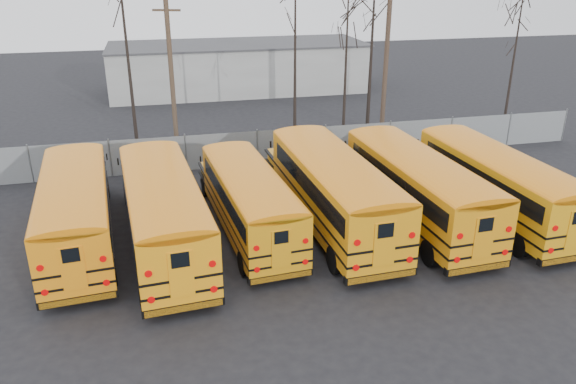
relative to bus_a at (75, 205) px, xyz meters
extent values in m
plane|color=black|center=(8.82, -3.98, -1.82)|extent=(120.00, 120.00, 0.00)
cube|color=gray|center=(8.82, 8.02, -0.82)|extent=(40.00, 0.04, 2.00)
cube|color=#B8B9B4|center=(10.82, 28.02, 0.18)|extent=(22.00, 8.00, 4.00)
cylinder|color=black|center=(-0.83, -3.60, -1.32)|extent=(0.36, 1.02, 1.00)
cylinder|color=black|center=(1.43, -3.41, -1.32)|extent=(0.36, 1.02, 1.00)
cylinder|color=black|center=(-1.54, 4.78, -1.32)|extent=(0.36, 1.02, 1.00)
cylinder|color=black|center=(0.71, 4.97, -1.32)|extent=(0.36, 1.02, 1.00)
cube|color=orange|center=(0.02, -0.26, -0.14)|extent=(3.29, 9.49, 2.35)
cube|color=orange|center=(-0.45, 5.23, -0.82)|extent=(2.39, 1.89, 1.00)
cube|color=black|center=(0.04, -0.46, 0.38)|extent=(3.24, 8.50, 0.70)
cube|color=black|center=(-0.05, 0.59, -0.87)|extent=(3.46, 11.21, 0.09)
cube|color=black|center=(-0.05, 0.59, -0.37)|extent=(3.46, 11.21, 0.09)
cube|color=black|center=(0.41, -4.80, -1.37)|extent=(2.57, 0.44, 0.28)
cube|color=black|center=(-0.51, 6.03, -1.37)|extent=(2.41, 0.40, 0.26)
cube|color=orange|center=(0.42, -4.91, -0.17)|extent=(0.75, 0.10, 1.55)
cylinder|color=#B20505|center=(-0.53, -5.00, -0.87)|extent=(0.22, 0.06, 0.22)
cylinder|color=#B20505|center=(1.37, -4.84, -0.87)|extent=(0.22, 0.06, 0.22)
cylinder|color=#B20505|center=(-0.53, -5.00, 0.03)|extent=(0.22, 0.06, 0.22)
cylinder|color=#B20505|center=(1.37, -4.84, 0.03)|extent=(0.22, 0.06, 0.22)
cylinder|color=black|center=(2.49, -4.83, -1.30)|extent=(0.38, 1.07, 1.05)
cylinder|color=black|center=(4.85, -4.63, -1.30)|extent=(0.38, 1.07, 1.05)
cylinder|color=black|center=(1.77, 3.93, -1.30)|extent=(0.38, 1.07, 1.05)
cylinder|color=black|center=(4.12, 4.12, -1.30)|extent=(0.38, 1.07, 1.05)
cube|color=#FF9B12|center=(3.39, -1.34, -0.07)|extent=(3.41, 9.91, 2.46)
cube|color=#FF9B12|center=(2.91, 4.39, -0.77)|extent=(2.49, 1.97, 1.05)
cube|color=black|center=(3.41, -1.55, 0.48)|extent=(3.37, 8.87, 0.73)
cube|color=black|center=(3.32, -0.46, -0.82)|extent=(3.59, 11.71, 0.09)
cube|color=black|center=(3.32, -0.46, -0.30)|extent=(3.59, 11.71, 0.09)
cube|color=black|center=(3.79, -6.08, -1.35)|extent=(2.69, 0.45, 0.29)
cube|color=black|center=(2.85, 5.23, -1.35)|extent=(2.52, 0.42, 0.27)
cube|color=#FF9B12|center=(3.79, -6.20, -0.09)|extent=(0.79, 0.11, 1.62)
cylinder|color=#B20505|center=(2.81, -6.29, -0.82)|extent=(0.23, 0.06, 0.23)
cylinder|color=#B20505|center=(4.79, -6.13, -0.82)|extent=(0.23, 0.06, 0.23)
cylinder|color=#B20505|center=(2.81, -6.29, 0.12)|extent=(0.23, 0.06, 0.23)
cylinder|color=#B20505|center=(4.79, -6.13, 0.12)|extent=(0.23, 0.06, 0.23)
cylinder|color=black|center=(6.12, -3.75, -1.35)|extent=(0.34, 0.95, 0.94)
cylinder|color=black|center=(8.23, -3.58, -1.35)|extent=(0.34, 0.95, 0.94)
cylinder|color=black|center=(5.48, 4.09, -1.35)|extent=(0.34, 0.95, 0.94)
cylinder|color=black|center=(7.59, 4.26, -1.35)|extent=(0.34, 0.95, 0.94)
cube|color=orange|center=(6.93, -0.63, -0.25)|extent=(3.04, 8.87, 2.20)
cube|color=orange|center=(6.51, 4.50, -0.88)|extent=(2.23, 1.76, 0.94)
cube|color=black|center=(6.94, -0.82, 0.24)|extent=(3.00, 7.94, 0.66)
cube|color=black|center=(6.86, 0.16, -0.93)|extent=(3.20, 10.48, 0.08)
cube|color=black|center=(6.86, 0.16, -0.46)|extent=(3.20, 10.48, 0.08)
cube|color=black|center=(7.27, -4.88, -1.40)|extent=(2.41, 0.40, 0.26)
cube|color=black|center=(6.45, 5.25, -1.40)|extent=(2.26, 0.37, 0.24)
cube|color=orange|center=(7.28, -4.98, -0.27)|extent=(0.70, 0.09, 1.45)
cylinder|color=#B20505|center=(6.40, -5.06, -0.93)|extent=(0.21, 0.05, 0.21)
cylinder|color=#B20505|center=(8.17, -4.92, -0.93)|extent=(0.21, 0.05, 0.21)
cylinder|color=#B20505|center=(6.40, -5.06, -0.09)|extent=(0.21, 0.05, 0.21)
cylinder|color=#B20505|center=(8.17, -4.92, -0.09)|extent=(0.21, 0.05, 0.21)
cylinder|color=black|center=(9.44, -4.42, -1.28)|extent=(0.35, 1.09, 1.08)
cylinder|color=black|center=(11.88, -4.31, -1.28)|extent=(0.35, 1.09, 1.08)
cylinder|color=black|center=(9.03, 4.63, -1.28)|extent=(0.35, 1.09, 1.08)
cylinder|color=black|center=(11.46, 4.74, -1.28)|extent=(0.35, 1.09, 1.08)
cube|color=orange|center=(10.50, -0.86, -0.01)|extent=(3.15, 10.14, 2.53)
cube|color=orange|center=(10.23, 5.06, -0.74)|extent=(2.51, 1.94, 1.08)
cube|color=black|center=(10.51, -1.08, 0.55)|extent=(3.14, 9.06, 0.75)
cube|color=black|center=(10.46, 0.05, -0.79)|extent=(3.26, 11.99, 0.10)
cube|color=black|center=(10.46, 0.05, -0.26)|extent=(3.26, 11.99, 0.10)
cube|color=black|center=(10.72, -5.76, -1.33)|extent=(2.77, 0.36, 0.30)
cube|color=black|center=(10.19, 5.92, -1.33)|extent=(2.59, 0.33, 0.28)
cube|color=orange|center=(10.73, -5.88, -0.04)|extent=(0.81, 0.08, 1.67)
cylinder|color=#B20505|center=(9.71, -5.94, -0.79)|extent=(0.24, 0.05, 0.24)
cylinder|color=#B20505|center=(11.75, -5.84, -0.79)|extent=(0.24, 0.05, 0.24)
cylinder|color=#B20505|center=(9.71, -5.94, 0.18)|extent=(0.24, 0.05, 0.24)
cylinder|color=#B20505|center=(11.75, -5.84, 0.18)|extent=(0.24, 0.05, 0.24)
cylinder|color=black|center=(13.15, -4.72, -1.30)|extent=(0.34, 1.06, 1.04)
cylinder|color=black|center=(15.50, -4.60, -1.30)|extent=(0.34, 1.06, 1.04)
cylinder|color=black|center=(12.71, 4.04, -1.30)|extent=(0.34, 1.06, 1.04)
cylinder|color=black|center=(15.06, 4.16, -1.30)|extent=(0.34, 1.06, 1.04)
cube|color=orange|center=(14.15, -1.27, -0.07)|extent=(3.09, 9.83, 2.45)
cube|color=orange|center=(13.87, 4.47, -0.77)|extent=(2.43, 1.89, 1.04)
cube|color=black|center=(14.16, -1.48, 0.48)|extent=(3.08, 8.79, 0.73)
cube|color=black|center=(14.11, -0.38, -0.83)|extent=(3.21, 11.62, 0.09)
cube|color=black|center=(14.11, -0.38, -0.30)|extent=(3.21, 11.62, 0.09)
cube|color=black|center=(14.39, -6.02, -1.35)|extent=(2.68, 0.36, 0.29)
cube|color=black|center=(13.83, 5.30, -1.35)|extent=(2.51, 0.33, 0.27)
cube|color=orange|center=(14.40, -6.13, -0.10)|extent=(0.78, 0.08, 1.62)
cylinder|color=#B20505|center=(13.41, -6.19, -0.83)|extent=(0.23, 0.05, 0.23)
cylinder|color=#B20505|center=(15.39, -6.09, -0.83)|extent=(0.23, 0.05, 0.23)
cylinder|color=#B20505|center=(13.41, -6.19, 0.11)|extent=(0.23, 0.05, 0.23)
cylinder|color=#B20505|center=(15.39, -6.09, 0.11)|extent=(0.23, 0.05, 0.23)
cylinder|color=black|center=(16.88, -4.89, -1.31)|extent=(0.34, 1.03, 1.02)
cylinder|color=black|center=(19.17, -4.78, -1.31)|extent=(0.34, 1.03, 1.02)
cylinder|color=black|center=(16.45, 3.64, -1.31)|extent=(0.34, 1.03, 1.02)
cylinder|color=black|center=(18.74, 3.75, -1.31)|extent=(0.34, 1.03, 1.02)
cube|color=orange|center=(17.86, -1.54, -0.11)|extent=(3.01, 9.57, 2.39)
cube|color=orange|center=(17.58, 4.05, -0.80)|extent=(2.37, 1.84, 1.02)
cube|color=black|center=(17.87, -1.74, 0.42)|extent=(3.00, 8.56, 0.71)
cube|color=black|center=(17.81, -0.67, -0.85)|extent=(3.13, 11.32, 0.09)
cube|color=black|center=(17.81, -0.67, -0.34)|extent=(3.13, 11.32, 0.09)
cube|color=black|center=(18.09, -6.16, -1.36)|extent=(2.61, 0.35, 0.28)
cube|color=black|center=(17.54, 4.86, -1.36)|extent=(2.45, 0.32, 0.26)
cube|color=orange|center=(18.09, -6.27, -0.14)|extent=(0.76, 0.08, 1.58)
cylinder|color=#B20505|center=(17.13, -6.33, -0.85)|extent=(0.23, 0.05, 0.22)
cylinder|color=#B20505|center=(17.13, -6.33, 0.06)|extent=(0.23, 0.05, 0.22)
cylinder|color=#4A392A|center=(4.47, 11.18, 2.62)|extent=(0.28, 0.28, 8.87)
cube|color=#4A392A|center=(4.47, 11.18, 6.46)|extent=(1.54, 0.60, 0.12)
cylinder|color=#443327|center=(18.13, 12.38, 3.17)|extent=(0.31, 0.31, 9.97)
cone|color=black|center=(2.08, 13.12, 4.66)|extent=(0.26, 0.26, 12.97)
cone|color=black|center=(11.71, 10.90, 3.70)|extent=(0.26, 0.26, 11.04)
cone|color=black|center=(14.70, 10.33, 3.00)|extent=(0.26, 0.26, 9.64)
cone|color=black|center=(17.71, 13.95, 3.43)|extent=(0.26, 0.26, 10.51)
cone|color=black|center=(25.91, 10.17, 2.70)|extent=(0.26, 0.26, 9.03)
camera|label=1|loc=(3.54, -21.79, 9.03)|focal=35.00mm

